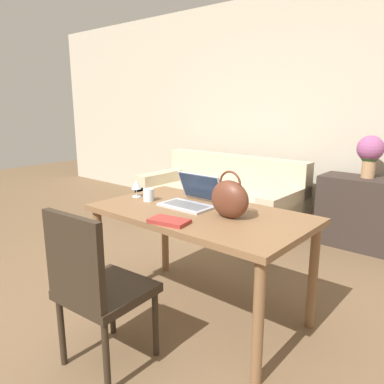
{
  "coord_description": "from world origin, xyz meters",
  "views": [
    {
      "loc": [
        1.63,
        -1.04,
        1.45
      ],
      "look_at": [
        0.06,
        0.82,
        0.87
      ],
      "focal_mm": 35.0,
      "sensor_mm": 36.0,
      "label": 1
    }
  ],
  "objects_px": {
    "couch": "(220,202)",
    "flower_vase": "(370,152)",
    "wine_glass": "(136,185)",
    "laptop": "(193,197)",
    "drinking_glass": "(149,195)",
    "handbag": "(230,199)",
    "chair": "(95,284)"
  },
  "relations": [
    {
      "from": "chair",
      "to": "drinking_glass",
      "type": "xyz_separation_m",
      "value": [
        -0.39,
        0.76,
        0.28
      ]
    },
    {
      "from": "handbag",
      "to": "flower_vase",
      "type": "relative_size",
      "value": 0.72
    },
    {
      "from": "wine_glass",
      "to": "handbag",
      "type": "distance_m",
      "value": 0.85
    },
    {
      "from": "drinking_glass",
      "to": "flower_vase",
      "type": "xyz_separation_m",
      "value": [
        0.93,
        2.1,
        0.19
      ]
    },
    {
      "from": "chair",
      "to": "handbag",
      "type": "bearing_deg",
      "value": 65.1
    },
    {
      "from": "couch",
      "to": "wine_glass",
      "type": "bearing_deg",
      "value": -75.02
    },
    {
      "from": "couch",
      "to": "flower_vase",
      "type": "height_order",
      "value": "flower_vase"
    },
    {
      "from": "wine_glass",
      "to": "flower_vase",
      "type": "distance_m",
      "value": 2.35
    },
    {
      "from": "flower_vase",
      "to": "laptop",
      "type": "bearing_deg",
      "value": -107.0
    },
    {
      "from": "laptop",
      "to": "couch",
      "type": "bearing_deg",
      "value": 120.22
    },
    {
      "from": "chair",
      "to": "wine_glass",
      "type": "distance_m",
      "value": 1.01
    },
    {
      "from": "couch",
      "to": "laptop",
      "type": "height_order",
      "value": "laptop"
    },
    {
      "from": "chair",
      "to": "drinking_glass",
      "type": "distance_m",
      "value": 0.9
    },
    {
      "from": "chair",
      "to": "laptop",
      "type": "distance_m",
      "value": 0.94
    },
    {
      "from": "handbag",
      "to": "flower_vase",
      "type": "bearing_deg",
      "value": 83.48
    },
    {
      "from": "laptop",
      "to": "drinking_glass",
      "type": "distance_m",
      "value": 0.34
    },
    {
      "from": "drinking_glass",
      "to": "handbag",
      "type": "xyz_separation_m",
      "value": [
        0.69,
        0.04,
        0.08
      ]
    },
    {
      "from": "chair",
      "to": "couch",
      "type": "xyz_separation_m",
      "value": [
        -1.0,
        2.5,
        -0.23
      ]
    },
    {
      "from": "laptop",
      "to": "drinking_glass",
      "type": "xyz_separation_m",
      "value": [
        -0.32,
        -0.12,
        -0.01
      ]
    },
    {
      "from": "drinking_glass",
      "to": "couch",
      "type": "bearing_deg",
      "value": 109.57
    },
    {
      "from": "laptop",
      "to": "drinking_glass",
      "type": "height_order",
      "value": "laptop"
    },
    {
      "from": "chair",
      "to": "laptop",
      "type": "relative_size",
      "value": 2.49
    },
    {
      "from": "laptop",
      "to": "handbag",
      "type": "relative_size",
      "value": 1.23
    },
    {
      "from": "couch",
      "to": "drinking_glass",
      "type": "height_order",
      "value": "drinking_glass"
    },
    {
      "from": "chair",
      "to": "wine_glass",
      "type": "xyz_separation_m",
      "value": [
        -0.54,
        0.78,
        0.33
      ]
    },
    {
      "from": "couch",
      "to": "wine_glass",
      "type": "height_order",
      "value": "wine_glass"
    },
    {
      "from": "wine_glass",
      "to": "chair",
      "type": "bearing_deg",
      "value": -55.23
    },
    {
      "from": "couch",
      "to": "flower_vase",
      "type": "xyz_separation_m",
      "value": [
        1.54,
        0.37,
        0.7
      ]
    },
    {
      "from": "drinking_glass",
      "to": "handbag",
      "type": "bearing_deg",
      "value": 3.24
    },
    {
      "from": "couch",
      "to": "handbag",
      "type": "height_order",
      "value": "handbag"
    },
    {
      "from": "laptop",
      "to": "wine_glass",
      "type": "height_order",
      "value": "laptop"
    },
    {
      "from": "laptop",
      "to": "handbag",
      "type": "xyz_separation_m",
      "value": [
        0.37,
        -0.09,
        0.06
      ]
    }
  ]
}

